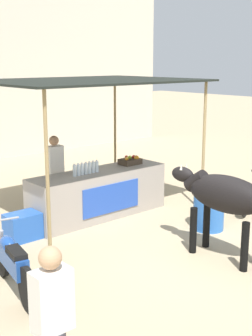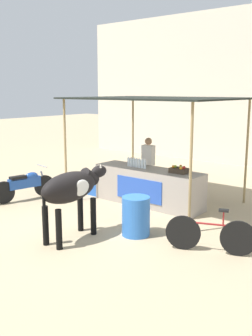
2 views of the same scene
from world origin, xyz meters
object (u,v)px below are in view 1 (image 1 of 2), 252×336
cow (223,196)px  water_barrel (209,208)px  fruit_crate (130,161)px  passerby_on_street (53,333)px  vendor_behind_counter (55,174)px  bicycle_leaning (251,194)px  stall_counter (99,194)px  motorcycle_parked (13,262)px  cooler_box (23,226)px

cow → water_barrel: bearing=48.0°
fruit_crate → passerby_on_street: size_ratio=0.27×
water_barrel → cow: bearing=-132.0°
vendor_behind_counter → bicycle_leaning: bearing=-37.9°
stall_counter → cow: size_ratio=1.64×
motorcycle_parked → bicycle_leaning: 5.59m
passerby_on_street → stall_counter: bearing=48.1°
motorcycle_parked → cooler_box: bearing=57.3°
motorcycle_parked → vendor_behind_counter: bearing=47.2°
cooler_box → water_barrel: water_barrel is taller
cow → passerby_on_street: passerby_on_street is taller
motorcycle_parked → passerby_on_street: size_ratio=1.08×
vendor_behind_counter → cooler_box: (-1.25, -0.85, -0.61)m
bicycle_leaning → motorcycle_parked: bearing=179.5°
vendor_behind_counter → passerby_on_street: size_ratio=1.00×
fruit_crate → water_barrel: bearing=-84.1°
cooler_box → bicycle_leaning: 4.84m
bicycle_leaning → passerby_on_street: size_ratio=0.94×
water_barrel → passerby_on_street: passerby_on_street is taller
passerby_on_street → water_barrel: bearing=24.4°
stall_counter → cooler_box: (-1.81, -0.10, -0.24)m
cow → motorcycle_parked: (-3.11, 1.16, -0.61)m
stall_counter → bicycle_leaning: 3.27m
fruit_crate → bicycle_leaning: (1.82, -1.84, -0.69)m
bicycle_leaning → passerby_on_street: bearing=-160.0°
cow → motorcycle_parked: 3.38m
bicycle_leaning → fruit_crate: bearing=134.7°
vendor_behind_counter → water_barrel: bearing=-58.4°
cooler_box → cow: bearing=-53.9°
vendor_behind_counter → cooler_box: bearing=-145.8°
cow → bicycle_leaning: 2.80m
water_barrel → cooler_box: bearing=147.5°
cooler_box → motorcycle_parked: motorcycle_parked is taller
fruit_crate → water_barrel: 2.11m
fruit_crate → passerby_on_street: passerby_on_street is taller
cooler_box → bicycle_leaning: size_ratio=0.39×
water_barrel → cow: cow is taller
vendor_behind_counter → cooler_box: 1.63m
bicycle_leaning → cow: bearing=-155.9°
cooler_box → bicycle_leaning: bicycle_leaning is taller
fruit_crate → bicycle_leaning: bearing=-45.3°
fruit_crate → vendor_behind_counter: bearing=154.2°
fruit_crate → cooler_box: fruit_crate is taller
cooler_box → water_barrel: 3.46m
fruit_crate → motorcycle_parked: 4.22m
stall_counter → water_barrel: stall_counter is taller
passerby_on_street → motorcycle_parked: bearing=70.3°
stall_counter → fruit_crate: size_ratio=6.82×
vendor_behind_counter → passerby_on_street: 5.84m
cooler_box → water_barrel: bearing=-32.5°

